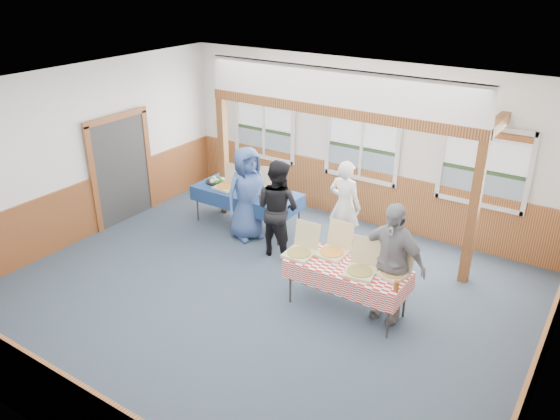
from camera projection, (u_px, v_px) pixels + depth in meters
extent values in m
plane|color=#2C3648|center=(259.00, 298.00, 8.53)|extent=(8.00, 8.00, 0.00)
plane|color=white|center=(255.00, 94.00, 7.20)|extent=(8.00, 8.00, 0.00)
plane|color=silver|center=(363.00, 144.00, 10.52)|extent=(8.00, 0.00, 8.00)
plane|color=silver|center=(43.00, 328.00, 5.21)|extent=(8.00, 0.00, 8.00)
plane|color=silver|center=(78.00, 155.00, 9.88)|extent=(0.00, 8.00, 8.00)
plane|color=silver|center=(559.00, 288.00, 5.85)|extent=(0.00, 8.00, 8.00)
cube|color=brown|center=(359.00, 194.00, 10.94)|extent=(7.98, 0.05, 1.10)
cube|color=brown|center=(64.00, 410.00, 5.66)|extent=(7.98, 0.05, 1.10)
cube|color=brown|center=(87.00, 209.00, 10.30)|extent=(0.05, 6.98, 1.10)
cube|color=brown|center=(538.00, 365.00, 6.30)|extent=(0.05, 6.98, 1.10)
cube|color=#313131|center=(122.00, 170.00, 10.77)|extent=(0.06, 1.30, 2.10)
cube|color=silver|center=(264.00, 157.00, 11.92)|extent=(1.52, 0.05, 0.08)
cube|color=silver|center=(263.00, 94.00, 11.34)|extent=(1.52, 0.05, 0.08)
cube|color=silver|center=(236.00, 121.00, 12.00)|extent=(0.08, 0.05, 1.46)
cube|color=silver|center=(293.00, 132.00, 11.26)|extent=(0.08, 0.05, 1.46)
cube|color=silver|center=(264.00, 126.00, 11.63)|extent=(0.05, 0.05, 1.30)
cube|color=slate|center=(265.00, 143.00, 11.82)|extent=(1.40, 0.02, 0.52)
cube|color=#223A1D|center=(265.00, 130.00, 11.70)|extent=(1.40, 0.02, 0.08)
cube|color=silver|center=(265.00, 112.00, 11.54)|extent=(1.40, 0.02, 0.70)
cube|color=brown|center=(263.00, 99.00, 11.37)|extent=(1.40, 0.07, 0.10)
cube|color=silver|center=(359.00, 178.00, 10.76)|extent=(1.52, 0.05, 0.08)
cube|color=silver|center=(364.00, 109.00, 10.19)|extent=(1.52, 0.05, 0.08)
cube|color=silver|center=(328.00, 138.00, 10.85)|extent=(0.08, 0.05, 1.46)
cube|color=silver|center=(398.00, 151.00, 10.10)|extent=(0.08, 0.05, 1.46)
cube|color=silver|center=(362.00, 144.00, 10.47)|extent=(0.05, 0.05, 1.30)
cube|color=slate|center=(361.00, 163.00, 10.67)|extent=(1.40, 0.02, 0.52)
cube|color=#223A1D|center=(362.00, 148.00, 10.54)|extent=(1.40, 0.02, 0.08)
cube|color=silver|center=(363.00, 129.00, 10.38)|extent=(1.40, 0.02, 0.70)
cube|color=brown|center=(363.00, 114.00, 10.21)|extent=(1.40, 0.07, 0.10)
cube|color=silver|center=(478.00, 204.00, 9.60)|extent=(1.52, 0.05, 0.08)
cube|color=silver|center=(490.00, 128.00, 9.03)|extent=(1.52, 0.05, 0.08)
cube|color=silver|center=(441.00, 159.00, 9.69)|extent=(0.08, 0.05, 1.46)
cube|color=silver|center=(530.00, 176.00, 8.94)|extent=(0.08, 0.05, 1.46)
cube|color=silver|center=(484.00, 167.00, 9.32)|extent=(0.05, 0.05, 1.30)
cube|color=slate|center=(481.00, 187.00, 9.51)|extent=(1.40, 0.02, 0.52)
cube|color=#223A1D|center=(484.00, 171.00, 9.38)|extent=(1.40, 0.02, 0.08)
cube|color=silver|center=(487.00, 150.00, 9.22)|extent=(1.40, 0.02, 0.70)
cube|color=brown|center=(489.00, 134.00, 9.06)|extent=(1.40, 0.07, 0.10)
cube|color=#542412|center=(224.00, 157.00, 11.03)|extent=(0.15, 0.15, 2.40)
cube|color=#542412|center=(473.00, 214.00, 8.52)|extent=(0.15, 0.15, 2.40)
cube|color=#542412|center=(335.00, 111.00, 9.24)|extent=(5.15, 0.18, 0.18)
cylinder|color=#313131|center=(197.00, 204.00, 10.96)|extent=(0.04, 0.04, 0.73)
cylinder|color=#313131|center=(221.00, 192.00, 11.52)|extent=(0.04, 0.04, 0.73)
cylinder|color=#313131|center=(278.00, 228.00, 9.98)|extent=(0.04, 0.04, 0.73)
cylinder|color=#313131|center=(299.00, 213.00, 10.54)|extent=(0.04, 0.04, 0.73)
cube|color=#313131|center=(247.00, 191.00, 10.60)|extent=(2.22, 1.36, 0.03)
cube|color=navy|center=(247.00, 190.00, 10.59)|extent=(2.29, 1.43, 0.01)
cube|color=navy|center=(232.00, 205.00, 10.30)|extent=(2.06, 0.55, 0.28)
cube|color=navy|center=(261.00, 190.00, 11.00)|extent=(2.06, 0.55, 0.28)
cylinder|color=#313131|center=(290.00, 282.00, 8.29)|extent=(0.04, 0.04, 0.73)
cylinder|color=#313131|center=(310.00, 265.00, 8.74)|extent=(0.04, 0.04, 0.73)
cylinder|color=#313131|center=(389.00, 316.00, 7.48)|extent=(0.04, 0.04, 0.73)
cylinder|color=#313131|center=(405.00, 296.00, 7.93)|extent=(0.04, 0.04, 0.73)
cube|color=#313131|center=(348.00, 267.00, 7.96)|extent=(1.77, 0.83, 0.03)
cube|color=#B31512|center=(348.00, 266.00, 7.95)|extent=(1.83, 0.90, 0.01)
cube|color=#B31512|center=(335.00, 286.00, 7.71)|extent=(1.78, 0.13, 0.28)
cube|color=#B31512|center=(359.00, 263.00, 8.30)|extent=(1.78, 0.13, 0.28)
cube|color=beige|center=(226.00, 187.00, 10.66)|extent=(0.40, 0.40, 0.04)
cylinder|color=gold|center=(226.00, 186.00, 10.65)|extent=(0.35, 0.35, 0.01)
cube|color=beige|center=(233.00, 174.00, 10.75)|extent=(0.39, 0.10, 0.38)
cube|color=beige|center=(265.00, 191.00, 10.49)|extent=(0.47, 0.47, 0.04)
cylinder|color=tan|center=(265.00, 190.00, 10.48)|extent=(0.41, 0.41, 0.01)
cube|color=beige|center=(269.00, 177.00, 10.61)|extent=(0.39, 0.19, 0.38)
cube|color=beige|center=(299.00, 254.00, 8.21)|extent=(0.43, 0.43, 0.05)
cylinder|color=#BE793B|center=(299.00, 253.00, 8.20)|extent=(0.37, 0.37, 0.01)
cube|color=beige|center=(307.00, 235.00, 8.31)|extent=(0.42, 0.11, 0.41)
cube|color=beige|center=(332.00, 254.00, 8.23)|extent=(0.43, 0.43, 0.05)
cylinder|color=gold|center=(332.00, 252.00, 8.22)|extent=(0.37, 0.37, 0.01)
cube|color=beige|center=(340.00, 234.00, 8.32)|extent=(0.42, 0.11, 0.41)
cube|color=beige|center=(360.00, 273.00, 7.72)|extent=(0.48, 0.48, 0.05)
cylinder|color=#BE793B|center=(360.00, 271.00, 7.71)|extent=(0.42, 0.42, 0.01)
cube|color=beige|center=(366.00, 251.00, 7.84)|extent=(0.43, 0.16, 0.41)
cube|color=beige|center=(392.00, 274.00, 7.69)|extent=(0.46, 0.46, 0.04)
cylinder|color=tan|center=(393.00, 273.00, 7.68)|extent=(0.40, 0.40, 0.01)
cube|color=beige|center=(403.00, 256.00, 7.74)|extent=(0.38, 0.18, 0.37)
cylinder|color=black|center=(217.00, 182.00, 10.96)|extent=(0.43, 0.43, 0.03)
cylinder|color=silver|center=(217.00, 180.00, 10.95)|extent=(0.10, 0.10, 0.04)
sphere|color=#2C6426|center=(221.00, 181.00, 10.88)|extent=(0.10, 0.10, 0.10)
sphere|color=beige|center=(222.00, 179.00, 10.98)|extent=(0.10, 0.10, 0.10)
sphere|color=#2C6426|center=(219.00, 178.00, 11.05)|extent=(0.10, 0.10, 0.10)
sphere|color=beige|center=(214.00, 178.00, 11.04)|extent=(0.10, 0.10, 0.10)
sphere|color=#2C6426|center=(211.00, 180.00, 10.96)|extent=(0.10, 0.10, 0.10)
sphere|color=beige|center=(212.00, 182.00, 10.87)|extent=(0.10, 0.10, 0.10)
sphere|color=#2C6426|center=(217.00, 182.00, 10.84)|extent=(0.10, 0.10, 0.10)
cylinder|color=brown|center=(396.00, 286.00, 7.30)|extent=(0.07, 0.07, 0.15)
imported|color=silver|center=(345.00, 206.00, 9.67)|extent=(0.63, 0.42, 1.70)
imported|color=black|center=(278.00, 208.00, 9.50)|extent=(0.92, 0.75, 1.76)
imported|color=#344D83|center=(247.00, 194.00, 10.07)|extent=(0.87, 1.03, 1.79)
imported|color=gray|center=(391.00, 262.00, 7.74)|extent=(1.11, 0.57, 1.82)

